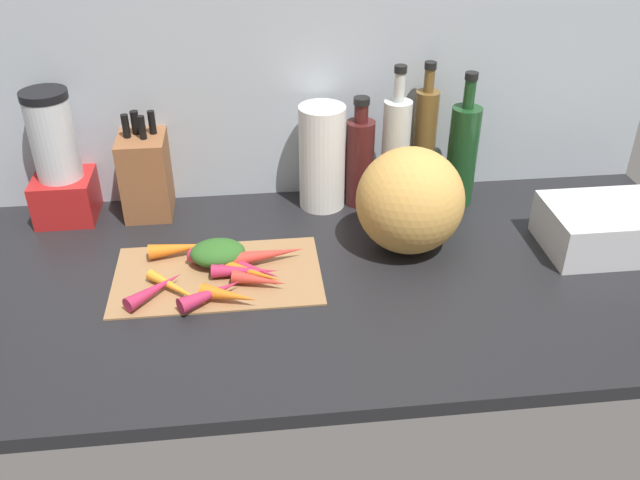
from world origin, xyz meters
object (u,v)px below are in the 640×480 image
Objects in this scene: carrot_2 at (253,273)px; carrot_5 at (155,289)px; carrot_0 at (221,267)px; carrot_1 at (211,294)px; carrot_6 at (268,254)px; carrot_3 at (230,295)px; carrot_4 at (260,280)px; bottle_1 at (395,153)px; carrot_10 at (245,271)px; paper_towel_roll at (322,158)px; bottle_0 at (360,160)px; winter_squash at (410,201)px; carrot_8 at (178,289)px; bottle_3 at (462,153)px; bottle_2 at (424,142)px; dish_rack at (609,228)px; cutting_board at (218,275)px; blender_appliance at (59,165)px; carrot_9 at (184,248)px; knife_block at (146,173)px; carrot_7 at (254,268)px.

carrot_2 is 0.99× the size of carrot_5.
carrot_1 is at bearing -100.95° from carrot_0.
carrot_3 is at bearing -121.24° from carrot_6.
carrot_4 is 0.32× the size of bottle_1.
carrot_6 reaches higher than carrot_0.
paper_towel_roll reaches higher than carrot_10.
carrot_6 is at bearing -133.32° from bottle_0.
winter_squash is at bearing 9.84° from carrot_0.
bottle_1 reaches higher than winter_squash.
carrot_8 is at bearing -147.70° from bottle_1.
carrot_4 is at bearing -34.08° from carrot_0.
bottle_3 is (51.82, 28.77, 11.07)cm from carrot_2.
bottle_2 is 1.22× the size of dish_rack.
carrot_10 is at bearing 13.89° from carrot_5.
paper_towel_roll reaches higher than dish_rack.
carrot_4 is 0.33× the size of bottle_2.
carrot_1 is 0.53× the size of paper_towel_roll.
winter_squash is at bearing 13.86° from carrot_5.
cutting_board is 44.16cm from winter_squash.
blender_appliance is (-28.07, 35.76, 11.72)cm from carrot_8.
dish_rack is (83.62, 12.02, 2.70)cm from carrot_3.
carrot_8 is at bearing -177.52° from carrot_4.
carrot_6 is (11.87, 12.67, 0.08)cm from carrot_1.
carrot_0 is 14.36cm from carrot_5.
cutting_board is 10.83cm from carrot_3.
carrot_3 is 11.19cm from carrot_8.
carrot_2 is at bearing -141.26° from bottle_1.
bottle_3 is (67.09, 32.43, 11.26)cm from carrot_8.
carrot_6 is 0.69× the size of winter_squash.
carrot_9 reaches higher than carrot_2.
bottle_0 is at bearing 52.69° from carrot_4.
carrot_9 is 25.20cm from knife_block.
carrot_7 is at bearing 37.66° from carrot_10.
bottle_1 reaches higher than cutting_board.
knife_block is at bearing 164.51° from dish_rack.
carrot_10 is (5.07, -1.77, -0.18)cm from carrot_0.
carrot_2 is 37.46cm from paper_towel_roll.
carrot_8 is 75.36cm from bottle_3.
carrot_8 reaches higher than cutting_board.
carrot_5 is at bearing -143.30° from bottle_0.
carrot_1 is at bearing -158.32° from carrot_4.
carrot_7 is 0.35× the size of bottle_1.
carrot_3 is 0.96× the size of carrot_7.
carrot_1 is 0.98× the size of carrot_10.
cutting_board is at bearing 165.61° from carrot_0.
carrot_1 is 47.34cm from paper_towel_roll.
carrot_3 is at bearing -64.66° from knife_block.
carrot_3 is 15.87cm from carrot_6.
carrot_5 is 0.49× the size of dish_rack.
carrot_10 reaches higher than carrot_2.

